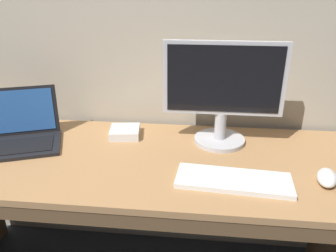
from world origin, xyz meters
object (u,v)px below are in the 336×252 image
at_px(external_monitor, 223,94).
at_px(external_drive_box, 125,132).
at_px(laptop_black, 17,133).
at_px(wired_keyboard, 233,180).
at_px(computer_mouse, 327,178).

height_order(external_monitor, external_drive_box, external_monitor).
height_order(laptop_black, external_drive_box, laptop_black).
height_order(wired_keyboard, external_drive_box, external_drive_box).
bearing_deg(external_monitor, laptop_black, -173.32).
bearing_deg(external_monitor, computer_mouse, -37.65).
height_order(laptop_black, computer_mouse, laptop_black).
xyz_separation_m(external_monitor, computer_mouse, (0.36, -0.28, -0.20)).
relative_size(laptop_black, wired_keyboard, 1.02).
relative_size(wired_keyboard, external_drive_box, 3.15).
relative_size(laptop_black, external_monitor, 0.85).
xyz_separation_m(wired_keyboard, computer_mouse, (0.33, 0.03, 0.01)).
bearing_deg(laptop_black, wired_keyboard, -12.98).
bearing_deg(external_drive_box, laptop_black, -164.28).
xyz_separation_m(laptop_black, wired_keyboard, (0.91, -0.21, -0.04)).
bearing_deg(computer_mouse, external_monitor, 158.99).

